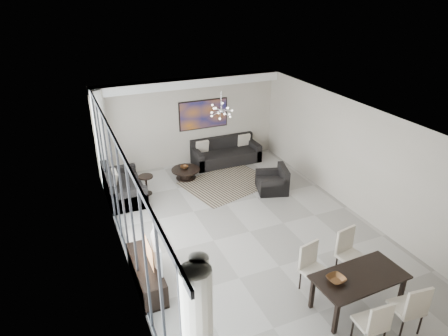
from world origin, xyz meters
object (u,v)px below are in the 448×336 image
tv_console (146,274)px  sofa_main (226,154)px  coffee_table (186,173)px  dining_table (359,280)px  television (152,250)px

tv_console → sofa_main: bearing=51.8°
coffee_table → dining_table: (1.24, -6.45, 0.46)m
tv_console → dining_table: 4.12m
sofa_main → dining_table: sofa_main is taller
coffee_table → dining_table: dining_table is taller
coffee_table → television: bearing=-115.9°
coffee_table → tv_console: bearing=-117.7°
coffee_table → tv_console: tv_console is taller
sofa_main → television: bearing=-126.9°
tv_console → television: television is taller
television → dining_table: bearing=-114.9°
sofa_main → television: television is taller
tv_console → coffee_table: bearing=62.3°
sofa_main → tv_console: sofa_main is taller
television → tv_console: bearing=91.2°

